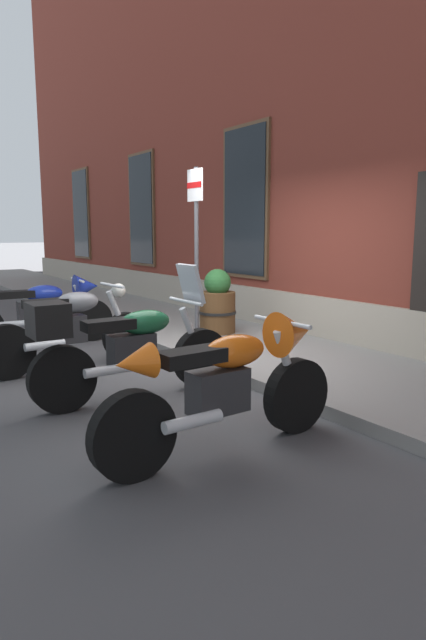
% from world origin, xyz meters
% --- Properties ---
extents(ground_plane, '(140.00, 140.00, 0.00)m').
position_xyz_m(ground_plane, '(0.00, 0.00, 0.00)').
color(ground_plane, '#424244').
extents(sidewalk, '(33.12, 2.22, 0.12)m').
position_xyz_m(sidewalk, '(0.00, 1.11, 0.06)').
color(sidewalk, slate).
rests_on(sidewalk, ground_plane).
extents(motorcycle_blue_sport, '(0.62, 2.17, 1.00)m').
position_xyz_m(motorcycle_blue_sport, '(-2.29, -1.13, 0.55)').
color(motorcycle_blue_sport, black).
rests_on(motorcycle_blue_sport, ground_plane).
extents(motorcycle_grey_naked, '(0.62, 2.09, 0.99)m').
position_xyz_m(motorcycle_grey_naked, '(-0.75, -1.26, 0.49)').
color(motorcycle_grey_naked, black).
rests_on(motorcycle_grey_naked, ground_plane).
extents(motorcycle_green_touring, '(0.62, 2.10, 1.30)m').
position_xyz_m(motorcycle_green_touring, '(0.69, -1.23, 0.54)').
color(motorcycle_green_touring, black).
rests_on(motorcycle_green_touring, ground_plane).
extents(motorcycle_orange_sport, '(0.62, 2.10, 1.02)m').
position_xyz_m(motorcycle_orange_sport, '(2.24, -1.08, 0.56)').
color(motorcycle_orange_sport, black).
rests_on(motorcycle_orange_sport, ground_plane).
extents(parking_sign, '(0.36, 0.07, 2.39)m').
position_xyz_m(parking_sign, '(-1.16, 0.73, 1.67)').
color(parking_sign, '#4C4C51').
rests_on(parking_sign, sidewalk).
extents(barrel_planter, '(0.57, 0.57, 0.95)m').
position_xyz_m(barrel_planter, '(-1.20, 1.13, 0.54)').
color(barrel_planter, brown).
rests_on(barrel_planter, sidewalk).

